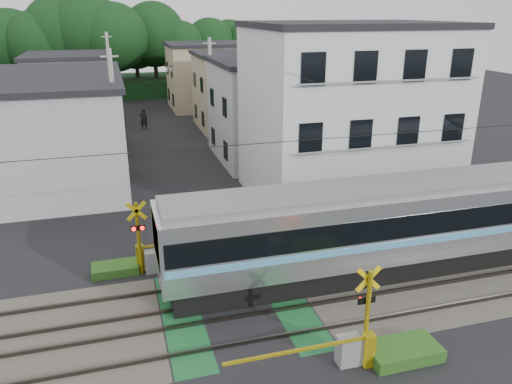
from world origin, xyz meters
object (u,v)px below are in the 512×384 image
object	(u,v)px
crossing_signal_near	(353,343)
apartment_block	(347,113)
crossing_signal_far	(151,255)
pedestrian	(144,119)

from	to	relation	value
crossing_signal_near	apartment_block	world-z (taller)	apartment_block
crossing_signal_far	pedestrian	distance (m)	25.97
apartment_block	pedestrian	distance (m)	22.52
crossing_signal_near	crossing_signal_far	world-z (taller)	same
apartment_block	pedestrian	world-z (taller)	apartment_block
pedestrian	crossing_signal_near	bearing A→B (deg)	91.90
crossing_signal_far	pedestrian	world-z (taller)	crossing_signal_far
crossing_signal_near	apartment_block	size ratio (longest dim) A/B	0.46
crossing_signal_near	pedestrian	bearing A→B (deg)	96.12
crossing_signal_near	crossing_signal_far	xyz separation A→B (m)	(-5.17, 7.31, 0.00)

